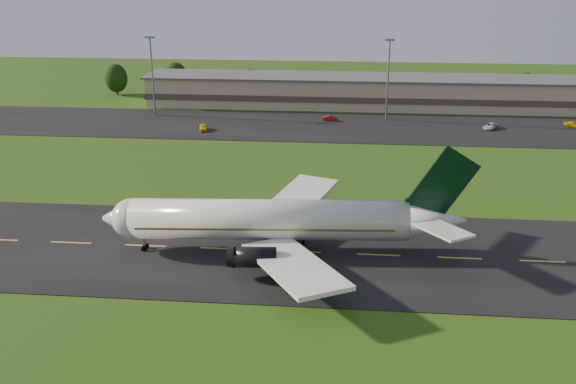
# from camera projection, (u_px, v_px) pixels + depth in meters

# --- Properties ---
(ground) EXTENTS (360.00, 360.00, 0.00)m
(ground) POSITION_uv_depth(u_px,v_px,m) (378.00, 255.00, 88.50)
(ground) COLOR #264711
(ground) RESTS_ON ground
(taxiway) EXTENTS (220.00, 30.00, 0.10)m
(taxiway) POSITION_uv_depth(u_px,v_px,m) (378.00, 255.00, 88.48)
(taxiway) COLOR black
(taxiway) RESTS_ON ground
(apron) EXTENTS (260.00, 30.00, 0.10)m
(apron) POSITION_uv_depth(u_px,v_px,m) (367.00, 127.00, 155.87)
(apron) COLOR black
(apron) RESTS_ON ground
(airliner) EXTENTS (51.29, 42.07, 15.57)m
(airliner) POSITION_uv_depth(u_px,v_px,m) (275.00, 220.00, 88.21)
(airliner) COLOR white
(airliner) RESTS_ON ground
(terminal) EXTENTS (145.00, 16.00, 8.40)m
(terminal) POSITION_uv_depth(u_px,v_px,m) (389.00, 93.00, 176.61)
(terminal) COLOR tan
(terminal) RESTS_ON ground
(light_mast_west) EXTENTS (2.40, 1.20, 20.35)m
(light_mast_west) POSITION_uv_depth(u_px,v_px,m) (152.00, 67.00, 163.81)
(light_mast_west) COLOR gray
(light_mast_west) RESTS_ON ground
(light_mast_centre) EXTENTS (2.40, 1.20, 20.35)m
(light_mast_centre) POSITION_uv_depth(u_px,v_px,m) (388.00, 70.00, 158.60)
(light_mast_centre) COLOR gray
(light_mast_centre) RESTS_ON ground
(tree_line) EXTENTS (196.79, 9.21, 9.81)m
(tree_line) POSITION_uv_depth(u_px,v_px,m) (460.00, 84.00, 184.06)
(tree_line) COLOR black
(tree_line) RESTS_ON ground
(service_vehicle_a) EXTENTS (2.77, 4.68, 1.50)m
(service_vehicle_a) POSITION_uv_depth(u_px,v_px,m) (203.00, 127.00, 152.68)
(service_vehicle_a) COLOR #DEBC0D
(service_vehicle_a) RESTS_ON apron
(service_vehicle_b) EXTENTS (3.91, 1.84, 1.24)m
(service_vehicle_b) POSITION_uv_depth(u_px,v_px,m) (331.00, 118.00, 161.80)
(service_vehicle_b) COLOR maroon
(service_vehicle_b) RESTS_ON apron
(service_vehicle_c) EXTENTS (4.57, 5.42, 1.38)m
(service_vehicle_c) POSITION_uv_depth(u_px,v_px,m) (491.00, 126.00, 154.11)
(service_vehicle_c) COLOR silver
(service_vehicle_c) RESTS_ON apron
(service_vehicle_d) EXTENTS (4.59, 3.73, 1.25)m
(service_vehicle_d) POSITION_uv_depth(u_px,v_px,m) (573.00, 124.00, 155.91)
(service_vehicle_d) COLOR #C4980B
(service_vehicle_d) RESTS_ON apron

